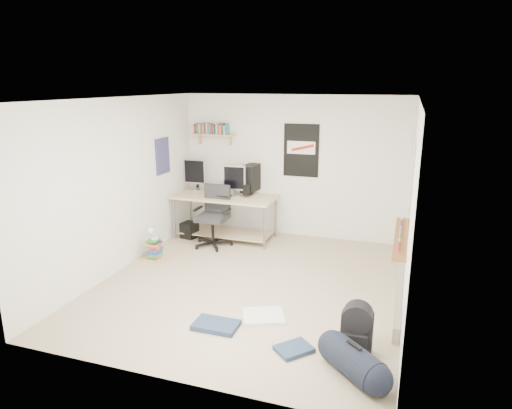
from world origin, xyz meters
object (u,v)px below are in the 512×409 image
(backpack, at_px, (357,333))
(book_stack, at_px, (155,249))
(desk, at_px, (225,218))
(duffel_bag, at_px, (353,363))
(office_chair, at_px, (212,218))

(backpack, height_order, book_stack, backpack)
(desk, height_order, backpack, desk)
(backpack, height_order, duffel_bag, duffel_bag)
(office_chair, bearing_deg, desk, 84.28)
(office_chair, height_order, book_stack, office_chair)
(desk, relative_size, duffel_bag, 2.91)
(office_chair, bearing_deg, duffel_bag, -45.96)
(backpack, xyz_separation_m, duffel_bag, (0.02, -0.44, -0.06))
(backpack, bearing_deg, desk, 131.36)
(office_chair, relative_size, backpack, 2.40)
(desk, relative_size, office_chair, 1.73)
(desk, distance_m, office_chair, 0.46)
(desk, height_order, duffel_bag, desk)
(desk, bearing_deg, office_chair, -111.63)
(desk, height_order, book_stack, desk)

